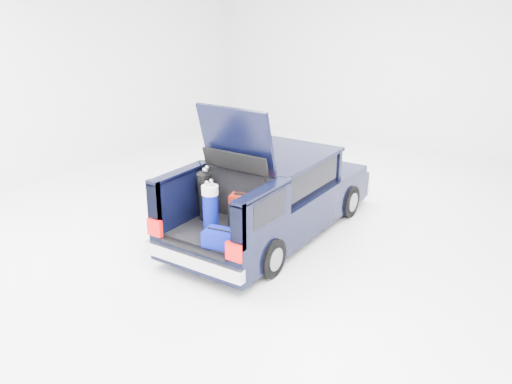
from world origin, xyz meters
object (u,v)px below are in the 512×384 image
Objects in this scene: red_suitcase at (242,213)px; blue_duffel at (222,238)px; black_golf_bag at (206,196)px; car at (275,196)px; blue_golf_bag at (211,209)px.

red_suitcase is 1.08× the size of blue_duffel.
black_golf_bag is at bearing 162.92° from red_suitcase.
car is 1.40m from red_suitcase.
car reaches higher than blue_duffel.
black_golf_bag reaches higher than blue_duffel.
black_golf_bag is 1.05m from blue_duffel.
car is at bearing 83.20° from red_suitcase.
black_golf_bag reaches higher than red_suitcase.
red_suitcase is 0.49m from blue_golf_bag.
blue_golf_bag reaches higher than blue_duffel.
blue_golf_bag is 0.59m from blue_duffel.
blue_duffel is (0.09, -0.64, -0.16)m from red_suitcase.
red_suitcase is at bearing -0.42° from black_golf_bag.
blue_duffel is at bearing -55.92° from blue_golf_bag.
car is at bearing 65.94° from blue_golf_bag.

